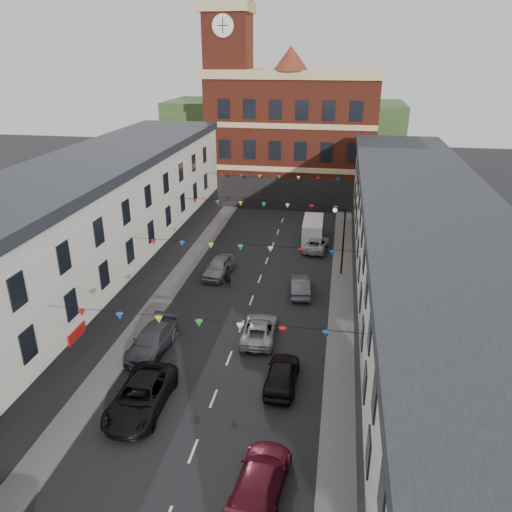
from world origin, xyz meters
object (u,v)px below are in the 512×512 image
Objects in this scene: car_left_e at (219,267)px; moving_car at (259,329)px; street_lamp at (341,232)px; car_left_d at (152,340)px; car_left_c at (141,396)px; white_van at (313,230)px; car_right_c at (260,479)px; car_right_e at (300,286)px; pedestrian at (228,276)px; car_right_f at (316,244)px; car_right_d at (282,374)px.

car_left_e is 0.95× the size of moving_car.
street_lamp is 1.16× the size of car_left_d.
car_left_c is 1.14× the size of white_van.
car_right_e is (0.00, 19.66, -0.04)m from car_right_c.
pedestrian is at bearing -8.89° from car_right_e.
car_right_f is at bearing 71.98° from car_left_c.
car_left_d is 1.13× the size of car_right_f.
street_lamp is 1.04× the size of car_left_c.
car_right_d reaches higher than car_right_e.
moving_car is 2.53× the size of pedestrian.
car_right_f is (0.74, 9.69, -0.06)m from car_right_e.
car_right_f is 2.60m from white_van.
moving_car is at bearing -39.88° from pedestrian.
street_lamp is 1.18× the size of car_right_c.
car_right_f is 0.90× the size of white_van.
car_left_e is at bearing 87.35° from car_left_d.
car_right_c is at bearing -66.09° from car_left_e.
street_lamp reaches higher than pedestrian.
car_left_e is at bearing -127.96° from white_van.
car_right_c is (-2.95, -23.84, -3.17)m from street_lamp.
car_right_d is at bearing -91.49° from white_van.
car_right_d reaches higher than car_right_f.
car_right_d is 0.88× the size of white_van.
pedestrian reaches higher than car_right_d.
pedestrian is (-5.92, 12.15, 0.19)m from car_right_d.
white_van is (0.20, 31.84, 0.38)m from car_right_c.
car_right_f is (0.74, 21.64, -0.12)m from car_right_d.
street_lamp reaches higher than white_van.
car_left_e is 1.08× the size of car_right_e.
car_right_f is at bearing 77.43° from pedestrian.
car_right_c is at bearing 95.89° from car_right_f.
car_right_d is (7.23, 3.31, -0.05)m from car_left_c.
street_lamp is at bearing 54.42° from car_left_d.
car_right_c is 20.72m from pedestrian.
car_right_e reaches higher than car_right_f.
car_right_c reaches higher than car_right_e.
car_left_c is at bearing -71.18° from car_left_d.
car_left_e is 0.90× the size of car_right_c.
car_right_d is 5.28m from moving_car.
car_left_d is 2.73× the size of pedestrian.
car_left_c is 1.20× the size of moving_car.
car_left_e reaches higher than car_right_f.
car_left_d is 10.32m from pedestrian.
car_left_e is at bearing 143.33° from pedestrian.
car_right_f is (7.94, 7.35, -0.14)m from car_left_e.
street_lamp is 10.78m from car_left_e.
car_right_e is 9.71m from car_right_f.
white_van is 2.67× the size of pedestrian.
street_lamp is at bearing -116.30° from moving_car.
moving_car is (6.56, 2.64, -0.08)m from car_left_d.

